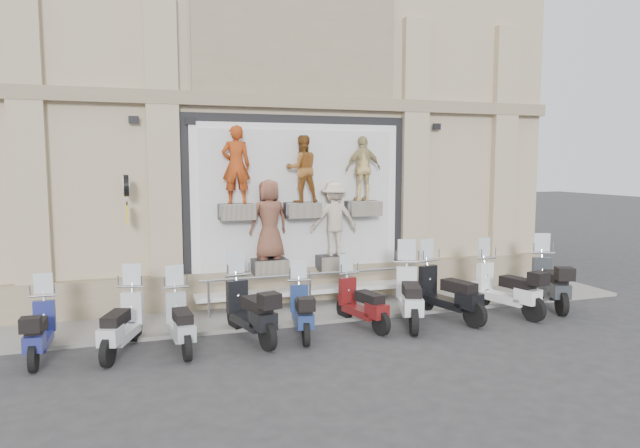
# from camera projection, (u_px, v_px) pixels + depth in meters

# --- Properties ---
(ground) EXTENTS (90.00, 90.00, 0.00)m
(ground) POSITION_uv_depth(u_px,v_px,m) (341.00, 338.00, 11.20)
(ground) COLOR #2E2E31
(ground) RESTS_ON ground
(sidewalk) EXTENTS (16.00, 2.20, 0.08)m
(sidewalk) POSITION_uv_depth(u_px,v_px,m) (309.00, 310.00, 13.17)
(sidewalk) COLOR gray
(sidewalk) RESTS_ON ground
(building) EXTENTS (14.00, 8.60, 12.00)m
(building) POSITION_uv_depth(u_px,v_px,m) (259.00, 77.00, 17.14)
(building) COLOR tan
(building) RESTS_ON ground
(shop_vitrine) EXTENTS (5.60, 0.83, 4.30)m
(shop_vitrine) POSITION_uv_depth(u_px,v_px,m) (302.00, 207.00, 13.54)
(shop_vitrine) COLOR black
(shop_vitrine) RESTS_ON ground
(guard_rail) EXTENTS (5.06, 0.10, 0.93)m
(guard_rail) POSITION_uv_depth(u_px,v_px,m) (310.00, 293.00, 13.03)
(guard_rail) COLOR #9EA0A5
(guard_rail) RESTS_ON ground
(clock_sign_bracket) EXTENTS (0.10, 0.80, 1.02)m
(clock_sign_bracket) POSITION_uv_depth(u_px,v_px,m) (127.00, 193.00, 11.97)
(clock_sign_bracket) COLOR black
(clock_sign_bracket) RESTS_ON ground
(scooter_a) EXTENTS (0.58, 1.77, 1.42)m
(scooter_a) POSITION_uv_depth(u_px,v_px,m) (39.00, 320.00, 9.91)
(scooter_a) COLOR navy
(scooter_a) RESTS_ON ground
(scooter_b) EXTENTS (1.15, 1.97, 1.54)m
(scooter_b) POSITION_uv_depth(u_px,v_px,m) (121.00, 312.00, 10.22)
(scooter_b) COLOR #BABCC1
(scooter_b) RESTS_ON ground
(scooter_c) EXTENTS (0.65, 1.85, 1.48)m
(scooter_c) POSITION_uv_depth(u_px,v_px,m) (180.00, 310.00, 10.44)
(scooter_c) COLOR #929A9F
(scooter_c) RESTS_ON ground
(scooter_d) EXTENTS (1.04, 2.11, 1.65)m
(scooter_d) POSITION_uv_depth(u_px,v_px,m) (250.00, 298.00, 10.99)
(scooter_d) COLOR black
(scooter_d) RESTS_ON ground
(scooter_e) EXTENTS (0.82, 1.82, 1.43)m
(scooter_e) POSITION_uv_depth(u_px,v_px,m) (302.00, 301.00, 11.26)
(scooter_e) COLOR navy
(scooter_e) RESTS_ON ground
(scooter_f) EXTENTS (0.90, 1.89, 1.48)m
(scooter_f) POSITION_uv_depth(u_px,v_px,m) (362.00, 293.00, 11.85)
(scooter_f) COLOR #590F10
(scooter_f) RESTS_ON ground
(scooter_g) EXTENTS (1.35, 2.22, 1.74)m
(scooter_g) POSITION_uv_depth(u_px,v_px,m) (410.00, 284.00, 12.04)
(scooter_g) COLOR silver
(scooter_g) RESTS_ON ground
(scooter_h) EXTENTS (1.12, 2.19, 1.71)m
(scooter_h) POSITION_uv_depth(u_px,v_px,m) (448.00, 281.00, 12.43)
(scooter_h) COLOR black
(scooter_h) RESTS_ON ground
(scooter_i) EXTENTS (1.07, 2.15, 1.68)m
(scooter_i) POSITION_uv_depth(u_px,v_px,m) (506.00, 278.00, 12.87)
(scooter_i) COLOR white
(scooter_i) RESTS_ON ground
(scooter_j) EXTENTS (1.32, 2.16, 1.69)m
(scooter_j) POSITION_uv_depth(u_px,v_px,m) (551.00, 272.00, 13.48)
(scooter_j) COLOR #272C30
(scooter_j) RESTS_ON ground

